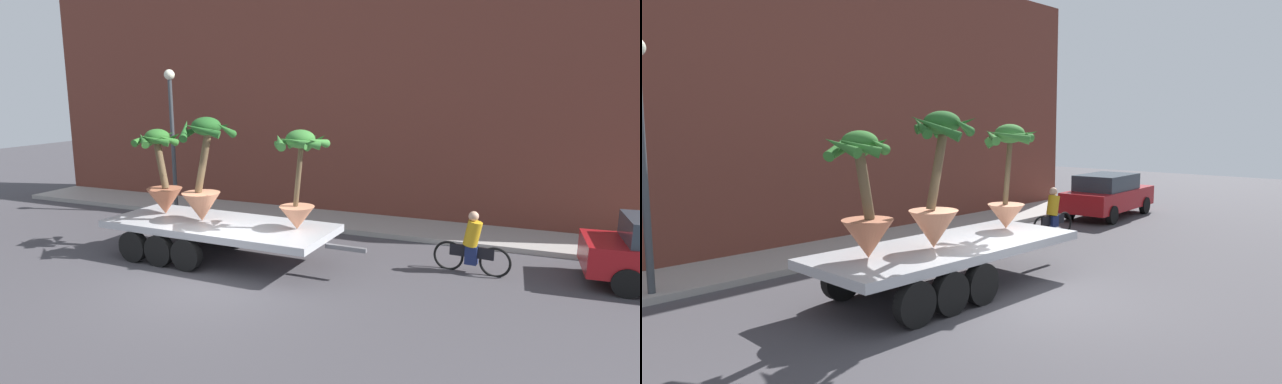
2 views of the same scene
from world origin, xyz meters
TOP-DOWN VIEW (x-y plane):
  - ground_plane at (0.00, 0.00)m, footprint 60.00×60.00m
  - sidewalk at (0.00, 6.10)m, footprint 24.00×2.20m
  - building_facade at (0.00, 7.80)m, footprint 24.00×1.20m
  - flatbed_trailer at (-1.00, 1.51)m, footprint 6.97×2.46m
  - potted_palm_rear at (-2.69, 1.75)m, footprint 1.24×1.27m
  - potted_palm_middle at (-1.14, 1.46)m, footprint 1.48×1.39m
  - potted_palm_front at (1.43, 1.69)m, footprint 1.43×1.43m
  - cyclist at (5.36, 2.99)m, footprint 1.84×0.38m
  - street_lamp at (-5.10, 5.30)m, footprint 0.36×0.36m

SIDE VIEW (x-z plane):
  - ground_plane at x=0.00m, z-range 0.00..0.00m
  - sidewalk at x=0.00m, z-range 0.00..0.15m
  - cyclist at x=5.36m, z-range -0.10..1.44m
  - flatbed_trailer at x=-1.00m, z-range 0.27..1.25m
  - potted_palm_rear at x=-2.69m, z-range 0.82..3.12m
  - potted_palm_middle at x=-1.14m, z-range 0.81..3.48m
  - potted_palm_front at x=1.43m, z-range 1.03..3.45m
  - street_lamp at x=-5.10m, z-range 0.82..5.65m
  - building_facade at x=0.00m, z-range 0.00..8.24m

